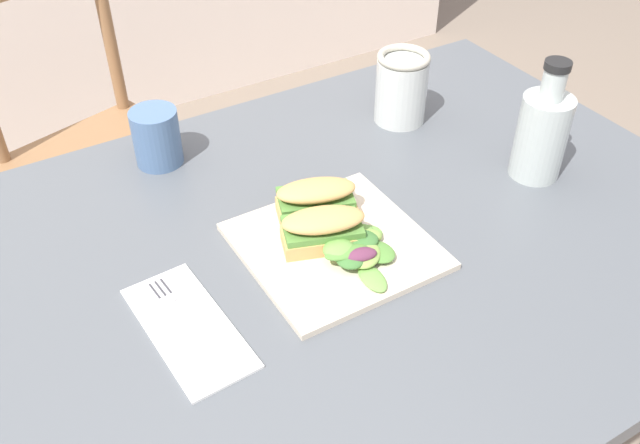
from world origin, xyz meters
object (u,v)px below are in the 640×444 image
object	(u,v)px
dining_table	(309,315)
chair_wooden_far	(98,153)
fork_on_napkin	(182,317)
sandwich_half_back	(316,199)
bottle_cold_brew	(541,138)
mason_jar_iced_tea	(401,91)
cup_extra_side	(157,137)
plate_lunch	(335,246)
sandwich_half_front	(323,228)

from	to	relation	value
dining_table	chair_wooden_far	xyz separation A→B (m)	(-0.09, 0.86, -0.17)
dining_table	fork_on_napkin	world-z (taller)	fork_on_napkin
sandwich_half_back	bottle_cold_brew	world-z (taller)	bottle_cold_brew
sandwich_half_back	fork_on_napkin	world-z (taller)	sandwich_half_back
sandwich_half_back	bottle_cold_brew	xyz separation A→B (m)	(0.36, -0.08, 0.03)
chair_wooden_far	mason_jar_iced_tea	size ratio (longest dim) A/B	6.91
fork_on_napkin	mason_jar_iced_tea	bearing A→B (deg)	26.04
fork_on_napkin	cup_extra_side	bearing A→B (deg)	73.22
cup_extra_side	mason_jar_iced_tea	bearing A→B (deg)	-12.64
mason_jar_iced_tea	cup_extra_side	xyz separation A→B (m)	(-0.41, 0.09, -0.01)
bottle_cold_brew	mason_jar_iced_tea	xyz separation A→B (m)	(-0.09, 0.25, -0.01)
chair_wooden_far	mason_jar_iced_tea	xyz separation A→B (m)	(0.41, -0.63, 0.35)
plate_lunch	bottle_cold_brew	distance (m)	0.37
sandwich_half_back	chair_wooden_far	bearing A→B (deg)	99.91
plate_lunch	fork_on_napkin	size ratio (longest dim) A/B	1.33
plate_lunch	mason_jar_iced_tea	world-z (taller)	mason_jar_iced_tea
chair_wooden_far	plate_lunch	bearing A→B (deg)	-81.56
sandwich_half_front	fork_on_napkin	distance (m)	0.22
sandwich_half_back	cup_extra_side	world-z (taller)	cup_extra_side
bottle_cold_brew	cup_extra_side	world-z (taller)	bottle_cold_brew
bottle_cold_brew	dining_table	bearing A→B (deg)	177.21
sandwich_half_front	bottle_cold_brew	xyz separation A→B (m)	(0.38, -0.02, 0.03)
sandwich_half_front	fork_on_napkin	size ratio (longest dim) A/B	0.68
mason_jar_iced_tea	plate_lunch	bearing A→B (deg)	-140.01
bottle_cold_brew	mason_jar_iced_tea	world-z (taller)	bottle_cold_brew
fork_on_napkin	bottle_cold_brew	xyz separation A→B (m)	(0.60, 0.01, 0.06)
dining_table	sandwich_half_back	bearing A→B (deg)	50.79
mason_jar_iced_tea	cup_extra_side	size ratio (longest dim) A/B	1.35
chair_wooden_far	plate_lunch	world-z (taller)	chair_wooden_far
sandwich_half_back	mason_jar_iced_tea	size ratio (longest dim) A/B	1.00
dining_table	fork_on_napkin	size ratio (longest dim) A/B	6.88
plate_lunch	cup_extra_side	xyz separation A→B (m)	(-0.13, 0.33, 0.04)
chair_wooden_far	plate_lunch	distance (m)	0.93
dining_table	plate_lunch	xyz separation A→B (m)	(0.04, -0.01, 0.13)
sandwich_half_front	sandwich_half_back	distance (m)	0.07
fork_on_napkin	cup_extra_side	world-z (taller)	cup_extra_side
chair_wooden_far	cup_extra_side	size ratio (longest dim) A/B	9.33
plate_lunch	sandwich_half_back	bearing A→B (deg)	81.04
dining_table	mason_jar_iced_tea	xyz separation A→B (m)	(0.32, 0.23, 0.18)
chair_wooden_far	plate_lunch	xyz separation A→B (m)	(0.13, -0.87, 0.30)
cup_extra_side	chair_wooden_far	bearing A→B (deg)	89.79
bottle_cold_brew	cup_extra_side	distance (m)	0.60
mason_jar_iced_tea	fork_on_napkin	bearing A→B (deg)	-153.96
chair_wooden_far	sandwich_half_back	distance (m)	0.88
chair_wooden_far	bottle_cold_brew	world-z (taller)	bottle_cold_brew
plate_lunch	fork_on_napkin	distance (m)	0.24
plate_lunch	bottle_cold_brew	xyz separation A→B (m)	(0.37, -0.01, 0.06)
chair_wooden_far	fork_on_napkin	size ratio (longest dim) A/B	4.68
sandwich_half_front	sandwich_half_back	world-z (taller)	same
chair_wooden_far	sandwich_half_front	distance (m)	0.93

